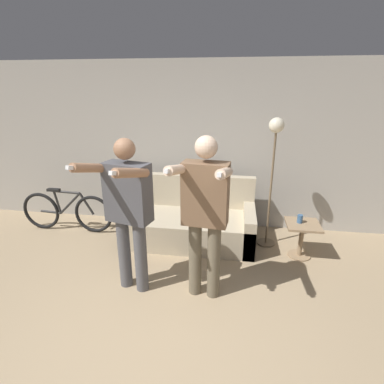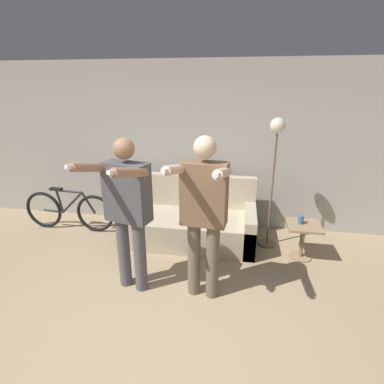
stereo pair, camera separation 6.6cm
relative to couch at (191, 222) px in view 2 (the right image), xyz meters
The scene contains 10 objects.
ground_plane 2.26m from the couch, 91.83° to the right, with size 16.00×16.00×0.00m, color tan.
wall_back 1.21m from the couch, 96.47° to the left, with size 10.00×0.05×2.60m.
couch is the anchor object (origin of this frame).
person_left 1.53m from the couch, 110.29° to the right, with size 0.65×0.76×1.73m.
person_right 1.51m from the couch, 74.47° to the right, with size 0.58×0.71×1.78m.
cat 0.81m from the couch, 67.96° to the left, with size 0.45×0.13×0.18m.
floor_lamp 1.60m from the couch, ahead, with size 0.26×0.26×1.83m.
side_table 1.59m from the couch, ahead, with size 0.43×0.43×0.49m.
cup 1.56m from the couch, ahead, with size 0.07×0.07×0.11m.
bicycle 1.99m from the couch, behind, with size 1.51×0.07×0.70m.
Camera 2 is at (0.77, -1.79, 2.21)m, focal length 28.00 mm.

